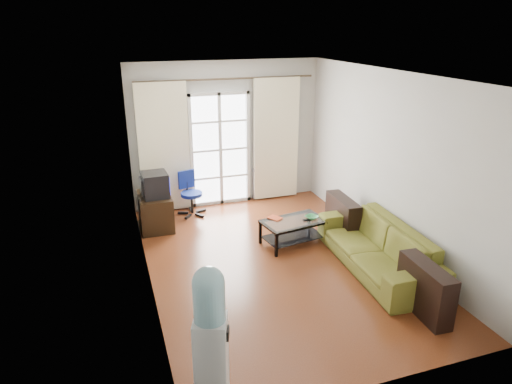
% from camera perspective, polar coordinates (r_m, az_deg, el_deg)
% --- Properties ---
extents(floor, '(5.20, 5.20, 0.00)m').
position_cam_1_polar(floor, '(6.82, 2.38, -8.70)').
color(floor, brown).
rests_on(floor, ground).
extents(ceiling, '(5.20, 5.20, 0.00)m').
position_cam_1_polar(ceiling, '(6.00, 2.76, 14.48)').
color(ceiling, white).
rests_on(ceiling, wall_back).
extents(wall_back, '(3.60, 0.02, 2.70)m').
position_cam_1_polar(wall_back, '(8.67, -3.67, 7.23)').
color(wall_back, beige).
rests_on(wall_back, floor).
extents(wall_front, '(3.60, 0.02, 2.70)m').
position_cam_1_polar(wall_front, '(4.16, 15.65, -8.61)').
color(wall_front, beige).
rests_on(wall_front, floor).
extents(wall_left, '(0.02, 5.20, 2.70)m').
position_cam_1_polar(wall_left, '(5.91, -13.97, 0.33)').
color(wall_left, beige).
rests_on(wall_left, floor).
extents(wall_right, '(0.02, 5.20, 2.70)m').
position_cam_1_polar(wall_right, '(7.10, 16.26, 3.50)').
color(wall_right, beige).
rests_on(wall_right, floor).
extents(french_door, '(1.16, 0.06, 2.15)m').
position_cam_1_polar(french_door, '(8.64, -4.49, 5.29)').
color(french_door, white).
rests_on(french_door, wall_back).
extents(curtain_rod, '(3.30, 0.04, 0.04)m').
position_cam_1_polar(curtain_rod, '(8.40, -3.64, 13.94)').
color(curtain_rod, '#4C3F2D').
rests_on(curtain_rod, wall_back).
extents(curtain_left, '(0.90, 0.07, 2.35)m').
position_cam_1_polar(curtain_left, '(8.37, -11.41, 5.33)').
color(curtain_left, '#FFF8CD').
rests_on(curtain_left, curtain_rod).
extents(curtain_right, '(0.90, 0.07, 2.35)m').
position_cam_1_polar(curtain_right, '(8.88, 2.53, 6.57)').
color(curtain_right, '#FFF8CD').
rests_on(curtain_right, curtain_rod).
extents(radiator, '(0.64, 0.12, 0.64)m').
position_cam_1_polar(radiator, '(9.09, 1.52, 1.19)').
color(radiator, '#979699').
rests_on(radiator, floor).
extents(sofa, '(2.34, 1.12, 0.65)m').
position_cam_1_polar(sofa, '(6.74, 14.91, -6.66)').
color(sofa, olive).
rests_on(sofa, floor).
extents(coffee_table, '(1.07, 0.72, 0.40)m').
position_cam_1_polar(coffee_table, '(7.26, 4.72, -4.60)').
color(coffee_table, silver).
rests_on(coffee_table, floor).
extents(bowl, '(0.34, 0.34, 0.05)m').
position_cam_1_polar(bowl, '(7.28, 6.96, -3.17)').
color(bowl, green).
rests_on(bowl, coffee_table).
extents(book, '(0.35, 0.36, 0.02)m').
position_cam_1_polar(book, '(7.19, 1.98, -3.47)').
color(book, maroon).
rests_on(book, coffee_table).
extents(remote, '(0.17, 0.05, 0.02)m').
position_cam_1_polar(remote, '(7.23, 6.53, -3.46)').
color(remote, black).
rests_on(remote, coffee_table).
extents(tv_stand, '(0.55, 0.81, 0.59)m').
position_cam_1_polar(tv_stand, '(7.99, -12.44, -2.35)').
color(tv_stand, black).
rests_on(tv_stand, floor).
extents(crt_tv, '(0.47, 0.46, 0.41)m').
position_cam_1_polar(crt_tv, '(7.76, -12.64, 0.89)').
color(crt_tv, black).
rests_on(crt_tv, tv_stand).
extents(task_chair, '(0.68, 0.68, 0.80)m').
position_cam_1_polar(task_chair, '(8.44, -8.09, -1.23)').
color(task_chair, black).
rests_on(task_chair, floor).
extents(water_cooler, '(0.37, 0.37, 1.42)m').
position_cam_1_polar(water_cooler, '(4.21, -5.70, -17.41)').
color(water_cooler, silver).
rests_on(water_cooler, floor).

